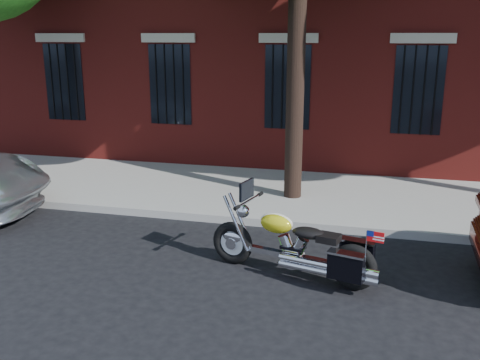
# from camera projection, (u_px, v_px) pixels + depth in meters

# --- Properties ---
(ground) EXTENTS (120.00, 120.00, 0.00)m
(ground) POSITION_uv_depth(u_px,v_px,m) (235.00, 253.00, 8.66)
(ground) COLOR black
(ground) RESTS_ON ground
(curb) EXTENTS (40.00, 0.16, 0.15)m
(curb) POSITION_uv_depth(u_px,v_px,m) (253.00, 221.00, 9.94)
(curb) COLOR gray
(curb) RESTS_ON ground
(sidewalk) EXTENTS (40.00, 3.60, 0.15)m
(sidewalk) POSITION_uv_depth(u_px,v_px,m) (272.00, 193.00, 11.70)
(sidewalk) COLOR gray
(sidewalk) RESTS_ON ground
(motorcycle) EXTENTS (2.55, 1.18, 1.35)m
(motorcycle) POSITION_uv_depth(u_px,v_px,m) (298.00, 249.00, 7.67)
(motorcycle) COLOR black
(motorcycle) RESTS_ON ground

